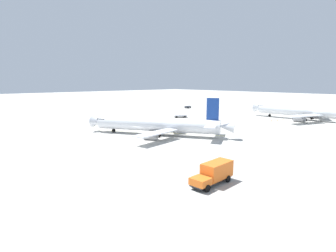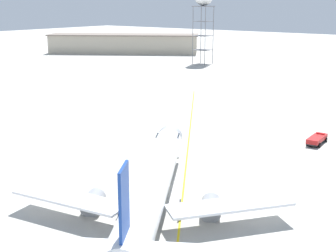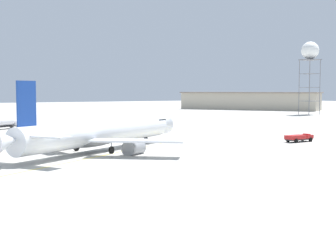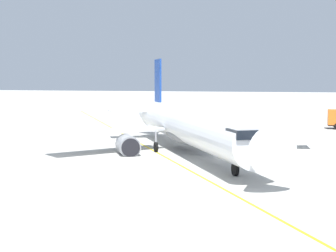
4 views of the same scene
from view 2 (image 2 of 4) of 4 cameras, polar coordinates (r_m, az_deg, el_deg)
ground_plane at (r=59.59m, az=-2.48°, el=-7.83°), size 600.00×600.00×0.00m
airliner_main at (r=53.17m, az=-1.98°, el=-7.44°), size 26.89×37.01×10.75m
ops_pickup_truck at (r=82.48m, az=17.17°, el=-1.49°), size 2.52×5.84×1.41m
terminal_shed at (r=220.17m, az=-5.25°, el=9.67°), size 63.97×48.84×8.43m
taxiway_centreline at (r=51.47m, az=1.37°, el=-11.58°), size 85.58×130.23×0.01m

